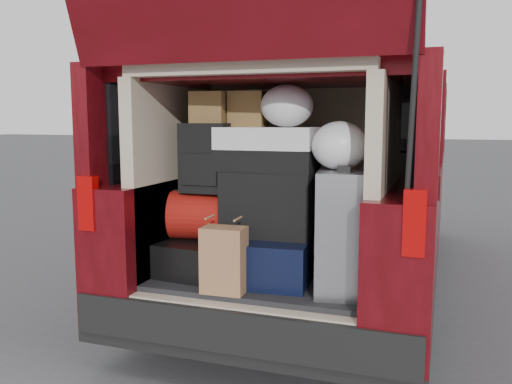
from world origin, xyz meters
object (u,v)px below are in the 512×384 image
kraft_bag (224,260)px  black_soft_case (269,203)px  backpack (206,158)px  twotone_duffel (267,149)px  silver_roller (343,231)px  red_duffel (208,215)px  black_hardshell (200,256)px  navy_hardshell (272,258)px

kraft_bag → black_soft_case: size_ratio=0.68×
backpack → twotone_duffel: bearing=5.3°
backpack → silver_roller: bearing=-7.4°
black_soft_case → twotone_duffel: size_ratio=0.92×
twotone_duffel → black_soft_case: bearing=-5.1°
red_duffel → twotone_duffel: twotone_duffel is taller
black_hardshell → navy_hardshell: (0.45, 0.02, 0.02)m
navy_hardshell → backpack: 0.70m
silver_roller → backpack: 0.92m
navy_hardshell → kraft_bag: 0.37m
navy_hardshell → silver_roller: silver_roller is taller
navy_hardshell → kraft_bag: bearing=-121.1°
silver_roller → red_duffel: bearing=163.5°
kraft_bag → silver_roller: bearing=19.8°
black_soft_case → twotone_duffel: twotone_duffel is taller
navy_hardshell → red_duffel: bearing=173.0°
kraft_bag → backpack: backpack is taller
silver_roller → kraft_bag: bearing=-167.1°
black_hardshell → backpack: backpack is taller
red_duffel → black_soft_case: size_ratio=0.86×
black_soft_case → navy_hardshell: bearing=-52.5°
navy_hardshell → red_duffel: (-0.41, 0.02, 0.22)m
twotone_duffel → kraft_bag: bearing=-108.7°
navy_hardshell → kraft_bag: kraft_bag is taller
silver_roller → navy_hardshell: bearing=159.3°
black_hardshell → backpack: bearing=18.6°
navy_hardshell → black_soft_case: bearing=125.7°
black_hardshell → silver_roller: (0.88, -0.07, 0.23)m
black_hardshell → backpack: (0.04, 0.01, 0.60)m
kraft_bag → twotone_duffel: bearing=69.3°
black_hardshell → navy_hardshell: 0.45m
black_hardshell → twotone_duffel: (0.41, 0.06, 0.65)m
backpack → black_soft_case: bearing=4.9°
kraft_bag → black_hardshell: bearing=130.7°
kraft_bag → backpack: size_ratio=0.87×
navy_hardshell → kraft_bag: size_ratio=1.61×
silver_roller → black_soft_case: (-0.46, 0.12, 0.11)m
black_soft_case → twotone_duffel: (-0.01, 0.00, 0.31)m
navy_hardshell → backpack: backpack is taller
backpack → navy_hardshell: bearing=-0.7°
backpack → twotone_duffel: size_ratio=0.72×
black_soft_case → backpack: (-0.38, -0.05, 0.26)m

